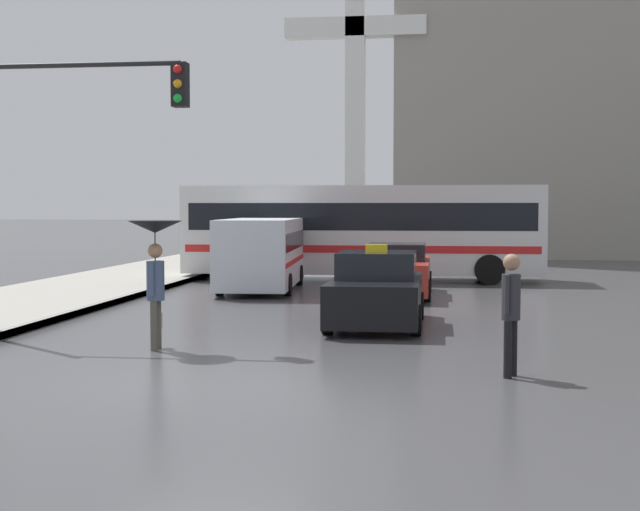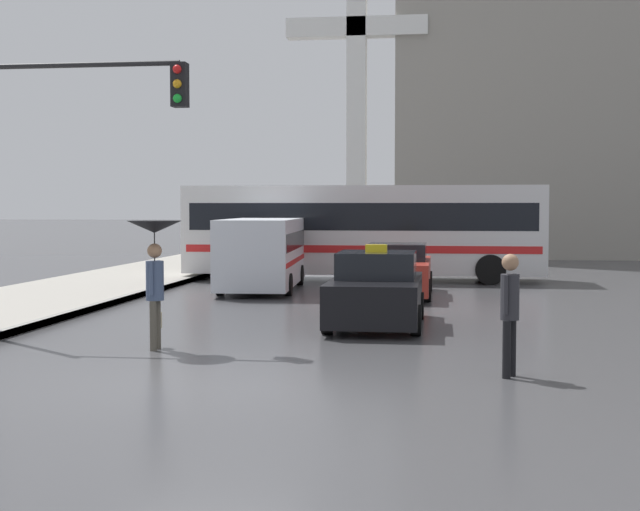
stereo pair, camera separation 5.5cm
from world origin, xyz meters
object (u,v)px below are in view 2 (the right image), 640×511
city_bus (363,228)px  pedestrian_man (510,305)px  ambulance_van (263,250)px  taxi (376,292)px  traffic_light (64,136)px  sedan_red (397,271)px  monument_cross (357,77)px  pedestrian_with_umbrella (155,250)px

city_bus → pedestrian_man: bearing=12.0°
city_bus → ambulance_van: bearing=-34.9°
taxi → pedestrian_man: pedestrian_man is taller
taxi → traffic_light: (-5.63, -2.49, 3.08)m
sedan_red → monument_cross: (-2.81, 17.82, 7.92)m
ambulance_van → pedestrian_with_umbrella: bearing=88.2°
sedan_red → city_bus: size_ratio=0.39×
sedan_red → traffic_light: traffic_light is taller
ambulance_van → city_bus: (2.65, 3.83, 0.58)m
monument_cross → pedestrian_with_umbrella: bearing=-91.8°
taxi → sedan_red: size_ratio=0.88×
pedestrian_man → ambulance_van: bearing=-129.6°
city_bus → pedestrian_with_umbrella: 15.11m
ambulance_van → traffic_light: traffic_light is taller
pedestrian_with_umbrella → traffic_light: (-2.08, 1.09, 2.06)m
traffic_light → sedan_red: bearing=56.7°
taxi → pedestrian_man: bearing=113.6°
sedan_red → ambulance_van: 4.26m
sedan_red → ambulance_van: size_ratio=0.78×
pedestrian_man → monument_cross: (-5.00, 29.36, 7.55)m
pedestrian_man → monument_cross: bearing=-145.9°
traffic_light → monument_cross: size_ratio=0.35×
pedestrian_with_umbrella → pedestrian_man: 6.14m
city_bus → pedestrian_with_umbrella: (-2.29, -14.94, -0.03)m
monument_cross → ambulance_van: bearing=-94.2°
taxi → pedestrian_with_umbrella: (-3.56, -3.57, 1.02)m
sedan_red → pedestrian_with_umbrella: 10.56m
sedan_red → traffic_light: bearing=56.7°
taxi → traffic_light: size_ratio=0.75×
pedestrian_with_umbrella → monument_cross: (0.87, 27.66, 6.88)m
taxi → monument_cross: monument_cross is taller
ambulance_van → monument_cross: monument_cross is taller
monument_cross → pedestrian_man: bearing=-80.3°
ambulance_van → traffic_light: (-1.71, -10.03, 2.61)m
ambulance_van → monument_cross: size_ratio=0.39×
sedan_red → ambulance_van: (-4.04, 1.27, 0.50)m
ambulance_van → city_bus: city_bus is taller
ambulance_van → monument_cross: (1.23, 16.54, 7.42)m
sedan_red → taxi: bearing=88.9°
ambulance_van → city_bus: bearing=-128.4°
pedestrian_man → taxi: bearing=-131.9°
sedan_red → monument_cross: 19.70m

